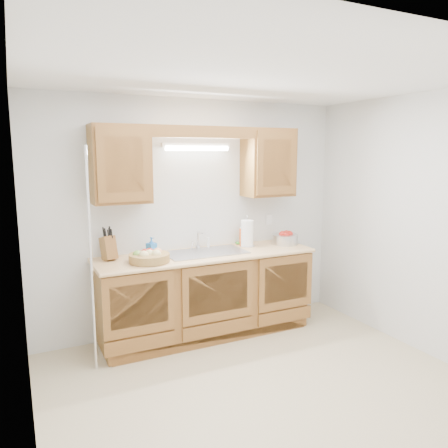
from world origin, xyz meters
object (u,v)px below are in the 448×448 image
paper_towel (247,234)px  apple_bowl (285,238)px  fruit_basket (149,257)px  knife_block (109,248)px

paper_towel → apple_bowl: paper_towel is taller
apple_bowl → fruit_basket: bearing=-175.4°
fruit_basket → knife_block: size_ratio=1.51×
knife_block → paper_towel: (1.51, -0.06, 0.03)m
apple_bowl → paper_towel: bearing=170.7°
fruit_basket → paper_towel: (1.18, 0.21, 0.09)m
fruit_basket → paper_towel: 1.20m
fruit_basket → knife_block: 0.43m
fruit_basket → apple_bowl: bearing=4.6°
knife_block → apple_bowl: 1.97m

